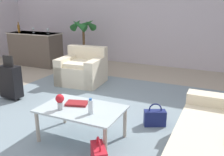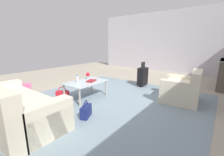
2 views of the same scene
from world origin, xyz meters
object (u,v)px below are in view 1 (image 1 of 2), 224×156
at_px(coffee_table, 81,112).
at_px(water_bottle, 91,107).
at_px(flower_vase, 60,100).
at_px(suitcase_black, 10,81).
at_px(bar_console, 35,48).
at_px(wine_bottle_amber, 19,28).
at_px(coffee_table_book, 77,103).
at_px(handbag_navy, 155,118).
at_px(wine_glass_leftmost, 19,28).
at_px(wine_glass_right_of_centre, 48,30).
at_px(armchair, 83,70).
at_px(handbag_red, 99,156).
at_px(wine_glass_left_of_centre, 33,29).
at_px(potted_palm, 84,40).

xyz_separation_m(coffee_table, water_bottle, (0.20, -0.10, 0.15)).
xyz_separation_m(flower_vase, suitcase_black, (-1.78, 0.85, -0.22)).
bearing_deg(bar_console, coffee_table, -41.53).
bearing_deg(wine_bottle_amber, coffee_table, -36.98).
xyz_separation_m(coffee_table_book, handbag_navy, (0.90, 0.72, -0.34)).
xyz_separation_m(wine_glass_leftmost, wine_glass_right_of_centre, (1.07, -0.02, 0.00)).
height_order(armchair, wine_bottle_amber, wine_bottle_amber).
bearing_deg(handbag_red, coffee_table_book, 140.30).
bearing_deg(coffee_table, suitcase_black, 160.71).
bearing_deg(armchair, coffee_table_book, -60.39).
bearing_deg(wine_glass_right_of_centre, suitcase_black, -67.83).
xyz_separation_m(armchair, water_bottle, (1.50, -2.26, 0.26)).
bearing_deg(wine_glass_right_of_centre, handbag_navy, -31.21).
relative_size(flower_vase, wine_glass_right_of_centre, 1.33).
bearing_deg(handbag_navy, wine_glass_right_of_centre, 148.79).
xyz_separation_m(wine_glass_left_of_centre, handbag_navy, (4.28, -2.28, -0.93)).
distance_m(wine_glass_left_of_centre, handbag_red, 5.37).
bearing_deg(suitcase_black, handbag_navy, 2.08).
distance_m(coffee_table_book, bar_console, 4.53).
bearing_deg(potted_palm, wine_glass_leftmost, -161.40).
height_order(coffee_table_book, potted_palm, potted_palm).
bearing_deg(suitcase_black, bar_console, 122.01).
distance_m(wine_glass_left_of_centre, potted_palm, 1.47).
height_order(wine_bottle_amber, handbag_red, wine_bottle_amber).
xyz_separation_m(coffee_table_book, wine_glass_left_of_centre, (-3.38, 3.00, 0.58)).
distance_m(bar_console, suitcase_black, 2.83).
bearing_deg(wine_glass_leftmost, bar_console, 1.88).
xyz_separation_m(wine_glass_leftmost, handbag_red, (4.51, -3.49, -0.93)).
bearing_deg(wine_bottle_amber, handbag_red, -37.44).
bearing_deg(armchair, suitcase_black, -115.39).
bearing_deg(wine_glass_left_of_centre, wine_glass_leftmost, -179.90).
height_order(wine_bottle_amber, potted_palm, potted_palm).
height_order(water_bottle, potted_palm, potted_palm).
relative_size(armchair, wine_glass_left_of_centre, 6.49).
xyz_separation_m(coffee_table_book, suitcase_black, (-1.88, 0.62, -0.11)).
bearing_deg(flower_vase, potted_palm, 117.22).
relative_size(coffee_table, suitcase_black, 1.28).
bearing_deg(coffee_table_book, water_bottle, -45.66).
bearing_deg(wine_glass_left_of_centre, handbag_navy, -28.09).
relative_size(coffee_table_book, wine_bottle_amber, 0.95).
distance_m(coffee_table, handbag_red, 0.68).
relative_size(armchair, handbag_navy, 2.80).
relative_size(suitcase_black, handbag_navy, 2.37).
bearing_deg(wine_bottle_amber, wine_glass_left_of_centre, 13.45).
relative_size(coffee_table_book, handbag_red, 0.80).
relative_size(wine_glass_leftmost, suitcase_black, 0.18).
bearing_deg(handbag_red, coffee_table, 138.91).
distance_m(bar_console, handbag_red, 5.31).
bearing_deg(water_bottle, bar_console, 139.14).
bearing_deg(wine_glass_right_of_centre, water_bottle, -45.02).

